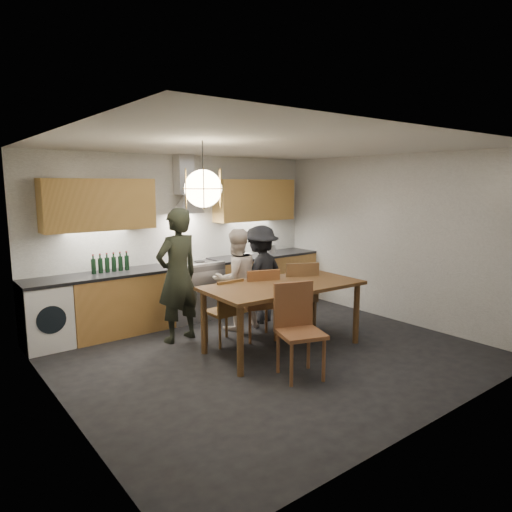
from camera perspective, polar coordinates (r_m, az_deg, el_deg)
ground at (r=6.00m, az=1.61°, el=-11.97°), size 5.00×5.00×0.00m
room_shell at (r=5.62m, az=1.69°, el=4.50°), size 5.02×4.52×2.61m
counter_run at (r=7.42m, az=-7.86°, el=-4.28°), size 5.00×0.62×0.90m
range_stove at (r=7.41m, az=-8.00°, el=-4.37°), size 0.90×0.60×0.92m
wall_fixtures at (r=7.32m, az=-8.72°, el=6.77°), size 4.30×0.54×1.10m
pendant_lamp at (r=4.94m, az=-6.62°, el=8.37°), size 0.43×0.43×0.70m
dining_table at (r=5.94m, az=3.37°, el=-4.43°), size 2.10×1.13×0.87m
chair_back_left at (r=6.13m, az=-3.70°, el=-6.43°), size 0.41×0.41×0.90m
chair_back_mid at (r=6.27m, az=0.59°, el=-5.48°), size 0.58×0.58×1.01m
chair_back_right at (r=6.59m, az=5.46°, el=-4.57°), size 0.63×0.63×1.05m
chair_front at (r=5.21m, az=5.18°, el=-8.34°), size 0.60×0.60×1.05m
person_left at (r=6.29m, az=-9.76°, el=-2.41°), size 0.73×0.54×1.83m
person_mid at (r=6.76m, az=-2.52°, el=-2.94°), size 0.78×0.64×1.50m
person_right at (r=7.08m, az=0.57°, el=-2.29°), size 1.09×0.80×1.52m
mixing_bowl at (r=7.83m, az=-1.31°, el=0.10°), size 0.32×0.32×0.06m
stock_pot at (r=8.22m, az=1.76°, el=0.86°), size 0.27×0.27×0.16m
wine_bottles at (r=6.84m, az=-17.73°, el=-0.76°), size 0.55×0.07×0.27m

